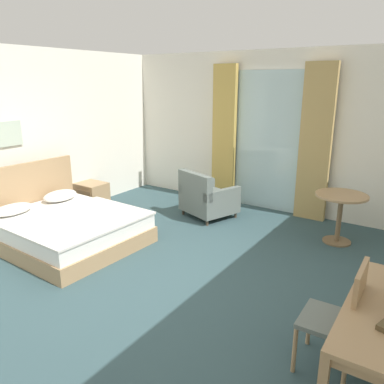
# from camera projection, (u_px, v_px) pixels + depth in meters

# --- Properties ---
(ground) EXTENTS (6.40, 7.27, 0.10)m
(ground) POSITION_uv_depth(u_px,v_px,m) (150.00, 285.00, 4.52)
(ground) COLOR #334C51
(wall_back) EXTENTS (6.00, 0.12, 2.80)m
(wall_back) POSITION_uv_depth(u_px,v_px,m) (269.00, 132.00, 6.79)
(wall_back) COLOR white
(wall_back) RESTS_ON ground
(balcony_glass_door) EXTENTS (1.26, 0.02, 2.46)m
(balcony_glass_door) POSITION_uv_depth(u_px,v_px,m) (269.00, 142.00, 6.76)
(balcony_glass_door) COLOR silver
(balcony_glass_door) RESTS_ON ground
(curtain_panel_left) EXTENTS (0.46, 0.10, 2.57)m
(curtain_panel_left) POSITION_uv_depth(u_px,v_px,m) (224.00, 136.00, 7.12)
(curtain_panel_left) COLOR tan
(curtain_panel_left) RESTS_ON ground
(curtain_panel_right) EXTENTS (0.51, 0.10, 2.57)m
(curtain_panel_right) POSITION_uv_depth(u_px,v_px,m) (315.00, 144.00, 6.21)
(curtain_panel_right) COLOR tan
(curtain_panel_right) RESTS_ON ground
(bed) EXTENTS (2.08, 1.76, 1.06)m
(bed) POSITION_uv_depth(u_px,v_px,m) (64.00, 226.00, 5.51)
(bed) COLOR tan
(bed) RESTS_ON ground
(nightstand) EXTENTS (0.52, 0.44, 0.48)m
(nightstand) POSITION_uv_depth(u_px,v_px,m) (92.00, 196.00, 7.01)
(nightstand) COLOR tan
(nightstand) RESTS_ON ground
(desk_chair) EXTENTS (0.43, 0.45, 0.96)m
(desk_chair) POSITION_uv_depth(u_px,v_px,m) (341.00, 314.00, 2.98)
(desk_chair) COLOR slate
(desk_chair) RESTS_ON ground
(armchair_by_window) EXTENTS (1.00, 0.97, 0.82)m
(armchair_by_window) POSITION_uv_depth(u_px,v_px,m) (207.00, 198.00, 6.55)
(armchair_by_window) COLOR slate
(armchair_by_window) RESTS_ON ground
(round_cafe_table) EXTENTS (0.73, 0.73, 0.73)m
(round_cafe_table) POSITION_uv_depth(u_px,v_px,m) (340.00, 207.00, 5.44)
(round_cafe_table) COLOR tan
(round_cafe_table) RESTS_ON ground
(framed_picture) EXTENTS (0.03, 0.40, 0.37)m
(framed_picture) POSITION_uv_depth(u_px,v_px,m) (9.00, 134.00, 5.75)
(framed_picture) COLOR #B7C6B2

